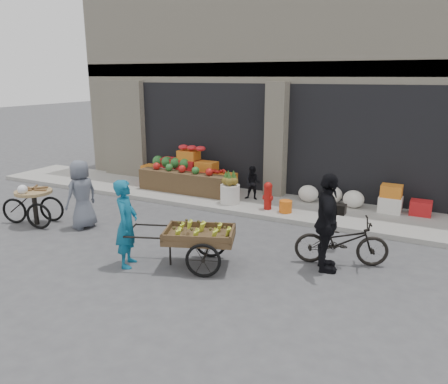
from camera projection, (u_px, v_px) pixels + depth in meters
The scene contains 15 objects.
ground at pixel (182, 261), 8.34m from camera, with size 80.00×80.00×0.00m, color #424244.
sidewalk at pixel (263, 204), 11.85m from camera, with size 18.00×2.20×0.12m, color gray.
building at pixel (310, 77), 14.37m from camera, with size 14.00×6.45×7.00m.
fruit_display at pixel (190, 171), 13.02m from camera, with size 3.10×1.12×1.24m.
pineapple_bin at pixel (230, 194), 11.67m from camera, with size 0.52×0.52×0.50m, color silver.
fire_hydrant at pixel (268, 195), 11.11m from camera, with size 0.22×0.22×0.71m.
orange_bucket at pixel (286, 206), 10.90m from camera, with size 0.32×0.32×0.30m, color orange.
right_bay_goods at pixel (367, 198), 11.12m from camera, with size 3.35×0.60×0.70m.
seated_person at pixel (253, 183), 11.95m from camera, with size 0.45×0.35×0.93m, color black.
banana_cart at pixel (197, 233), 7.97m from camera, with size 2.31×1.52×0.90m.
vendor_woman at pixel (126, 223), 7.98m from camera, with size 0.60×0.39×1.64m, color #105D7F.
tricycle_cart at pixel (34, 202), 10.27m from camera, with size 1.46×1.06×0.95m.
vendor_grey at pixel (82, 194), 10.00m from camera, with size 0.78×0.51×1.60m, color slate.
bicycle at pixel (341, 241), 8.13m from camera, with size 0.60×1.72×0.90m, color black.
cyclist at pixel (327, 223), 7.76m from camera, with size 1.06×0.44×1.81m, color black.
Camera 1 is at (4.23, -6.49, 3.45)m, focal length 35.00 mm.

